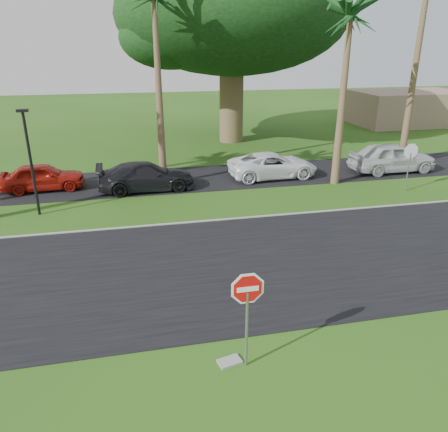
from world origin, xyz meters
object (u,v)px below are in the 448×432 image
stop_sign_far (410,157)px  car_dark (146,177)px  stop_sign_near (247,301)px  car_pickup (392,158)px  car_minivan (273,166)px  car_red (43,177)px

stop_sign_far → car_dark: stop_sign_far is taller
stop_sign_near → car_pickup: (12.78, 14.43, -0.91)m
stop_sign_near → car_dark: bearing=96.5°
stop_sign_far → car_dark: (-13.09, 3.00, -1.06)m
stop_sign_far → car_pickup: (1.28, 3.43, -0.91)m
stop_sign_near → car_minivan: bearing=69.5°
stop_sign_near → car_minivan: (5.53, 14.79, -1.08)m
stop_sign_far → car_dark: size_ratio=0.53×
car_dark → car_pickup: 14.38m
car_dark → car_pickup: (14.37, 0.42, 0.14)m
stop_sign_near → car_dark: (-1.59, 14.00, -1.06)m
car_minivan → car_dark: bearing=93.9°
stop_sign_far → car_pickup: bearing=-110.4°
car_dark → stop_sign_far: bearing=-105.2°
car_minivan → stop_sign_near: bearing=157.0°
stop_sign_far → car_minivan: stop_sign_far is taller
stop_sign_far → car_pickup: 3.77m
car_red → car_minivan: size_ratio=0.82×
stop_sign_near → car_pickup: size_ratio=0.52×
stop_sign_near → stop_sign_far: same height
stop_sign_far → car_pickup: stop_sign_far is taller
car_red → car_dark: size_ratio=0.83×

